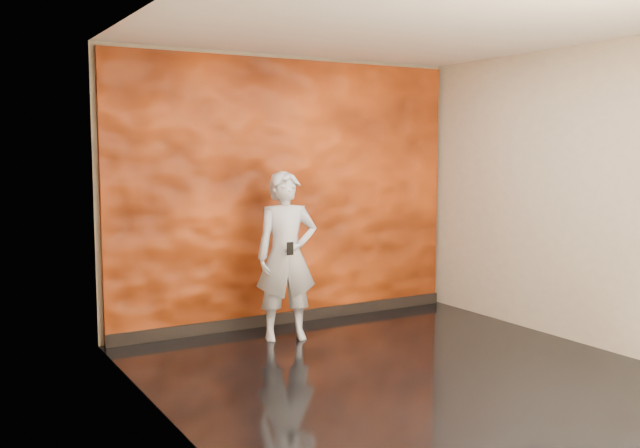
{
  "coord_description": "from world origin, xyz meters",
  "views": [
    {
      "loc": [
        -3.45,
        -4.66,
        1.83
      ],
      "look_at": [
        -0.28,
        0.83,
        1.17
      ],
      "focal_mm": 40.0,
      "sensor_mm": 36.0,
      "label": 1
    }
  ],
  "objects": [
    {
      "name": "phone",
      "position": [
        -0.42,
        1.14,
        0.92
      ],
      "size": [
        0.07,
        0.01,
        0.12
      ],
      "primitive_type": "cube",
      "rotation": [
        0.0,
        0.0,
        -0.01
      ],
      "color": "black",
      "rests_on": "man"
    },
    {
      "name": "baseboard",
      "position": [
        0.0,
        1.92,
        0.06
      ],
      "size": [
        3.9,
        0.04,
        0.12
      ],
      "primitive_type": "cube",
      "color": "black",
      "rests_on": "ground"
    },
    {
      "name": "room",
      "position": [
        0.0,
        0.0,
        1.4
      ],
      "size": [
        4.02,
        4.02,
        2.81
      ],
      "color": "black",
      "rests_on": "ground"
    },
    {
      "name": "feature_wall",
      "position": [
        0.0,
        1.96,
        1.38
      ],
      "size": [
        3.9,
        0.06,
        2.75
      ],
      "primitive_type": "cube",
      "color": "#F15515",
      "rests_on": "ground"
    },
    {
      "name": "man",
      "position": [
        -0.35,
        1.36,
        0.81
      ],
      "size": [
        0.68,
        0.53,
        1.62
      ],
      "primitive_type": "imported",
      "rotation": [
        0.0,
        0.0,
        -0.28
      ],
      "color": "#9A9EA7",
      "rests_on": "ground"
    }
  ]
}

